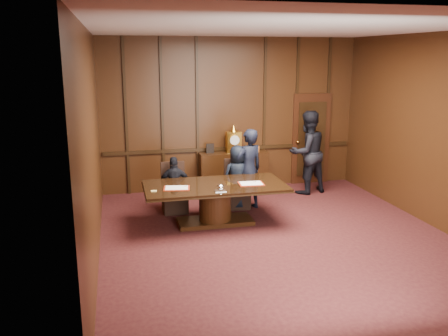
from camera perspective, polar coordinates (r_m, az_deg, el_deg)
The scene contains 13 objects.
room at distance 7.91m, azimuth 7.23°, elevation 3.36°, with size 7.00×7.04×3.50m.
sideboard at distance 11.07m, azimuth 1.15°, elevation -0.19°, with size 1.60×0.45×1.54m.
conference_table at distance 8.84m, azimuth -1.08°, elevation -3.56°, with size 2.62×1.32×0.76m.
folder_left at distance 8.55m, azimuth -5.71°, elevation -2.41°, with size 0.51×0.40×0.02m.
folder_right at distance 8.81m, azimuth 3.28°, elevation -1.88°, with size 0.48×0.36×0.02m.
inkstand at distance 8.33m, azimuth -0.44°, elevation -2.44°, with size 0.20×0.14×0.12m.
notepad at distance 8.42m, azimuth -8.43°, elevation -2.75°, with size 0.10×0.07×0.01m, color #FCDC7B.
chair_left at distance 9.63m, azimuth -5.97°, elevation -3.55°, with size 0.49×0.49×0.99m.
chair_right at distance 9.86m, azimuth 1.57°, elevation -3.07°, with size 0.51×0.51×0.99m.
signatory_left at distance 9.47m, azimuth -5.94°, elevation -2.05°, with size 0.67×0.28×1.15m, color black.
signatory_right at distance 9.69m, azimuth 1.69°, elevation -1.10°, with size 0.65×0.42×1.32m, color black.
witness_left at distance 9.64m, azimuth 3.00°, elevation -0.16°, with size 0.61×0.40×1.66m, color black.
witness_right at distance 10.90m, azimuth 9.98°, elevation 1.87°, with size 0.92×0.72×1.89m, color black.
Camera 1 is at (-2.65, -7.17, 3.10)m, focal length 38.00 mm.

